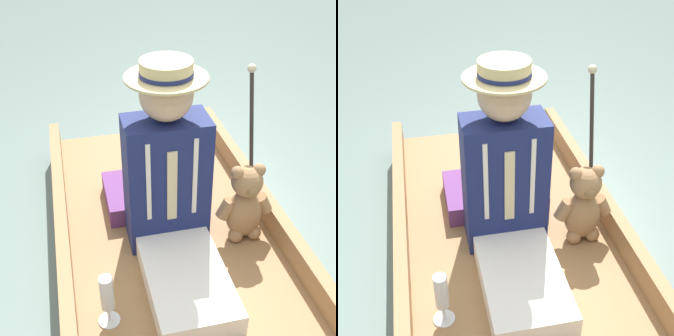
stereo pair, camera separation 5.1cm
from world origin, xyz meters
TOP-DOWN VIEW (x-y plane):
  - ground_plane at (0.00, 0.00)m, footprint 16.00×16.00m
  - punt_boat at (0.00, 0.00)m, footprint 1.10×2.41m
  - seat_cushion at (0.02, -0.42)m, footprint 0.52×0.37m
  - seated_person at (0.02, -0.03)m, footprint 0.38×0.82m
  - teddy_bear at (-0.35, -0.04)m, footprint 0.29×0.17m
  - wine_glass at (0.36, 0.33)m, footprint 0.09×0.09m
  - walking_cane at (-0.45, -0.27)m, footprint 0.04×0.21m

SIDE VIEW (x-z plane):
  - ground_plane at x=0.00m, z-range 0.00..0.00m
  - punt_boat at x=0.00m, z-range -0.05..0.20m
  - seat_cushion at x=0.02m, z-range 0.12..0.22m
  - wine_glass at x=0.36m, z-range 0.14..0.39m
  - teddy_bear at x=-0.35m, z-range 0.11..0.52m
  - seated_person at x=0.02m, z-range 0.02..0.92m
  - walking_cane at x=-0.45m, z-range 0.19..0.96m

